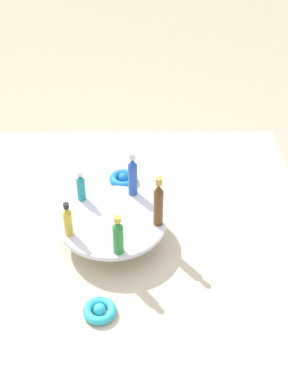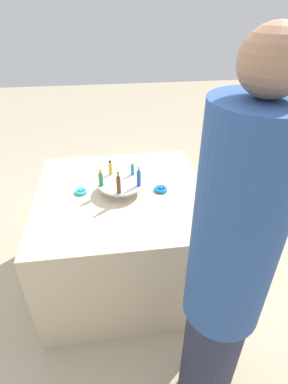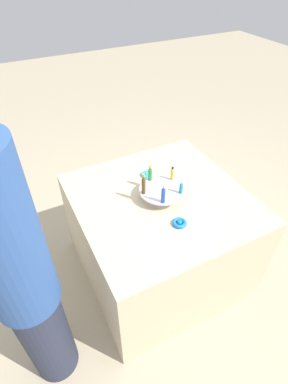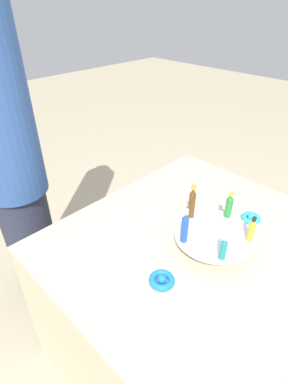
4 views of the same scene
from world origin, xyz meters
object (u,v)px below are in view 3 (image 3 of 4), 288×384
Objects in this scene: display_stand at (162,192)px; person_figure at (21,280)px; bottle_teal at (181,188)px; bottle_blue at (163,194)px; bottle_gold at (172,174)px; ribbon_bow_teal at (146,174)px; bottle_green at (150,173)px; bottle_brown at (144,185)px; ribbon_bow_blue at (179,223)px.

person_figure reaches higher than display_stand.
bottle_teal is 0.14m from bottle_blue.
bottle_gold is at bearing 0.82° from person_figure.
bottle_teal is 1.02m from person_figure.
bottle_blue reaches higher than ribbon_bow_teal.
person_figure reaches higher than bottle_green.
ribbon_bow_teal is at bearing 23.32° from bottle_gold.
bottle_gold is 0.68× the size of bottle_brown.
bottle_blue reaches higher than bottle_gold.
bottle_gold is 0.89× the size of bottle_green.
ribbon_bow_teal is at bearing -4.99° from ribbon_bow_blue.
person_figure is (-0.46, 0.89, 0.02)m from bottle_green.
person_figure reaches higher than bottle_brown.
person_figure reaches higher than bottle_gold.
ribbon_bow_teal is at bearing -17.55° from bottle_green.
bottle_green is at bearing 9.67° from display_stand.
bottle_blue is at bearing 171.67° from bottle_green.
bottle_green is at bearing -8.33° from bottle_blue.
bottle_green reaches higher than ribbon_bow_teal.
display_stand is 3.31× the size of ribbon_bow_blue.
bottle_green is 0.76× the size of bottle_brown.
bottle_teal is at bearing -32.76° from ribbon_bow_blue.
display_stand is 0.14m from bottle_green.
person_figure is at bearing 122.50° from ribbon_bow_teal.
bottle_teal is at bearing -134.33° from display_stand.
bottle_green is at bearing 63.67° from bottle_gold.
display_stand is at bearing -98.33° from bottle_brown.
person_figure is (-0.39, 1.01, 0.03)m from bottle_gold.
display_stand is at bearing 0.00° from person_figure.
bottle_brown is 1.70× the size of ribbon_bow_blue.
bottle_blue is 1.69× the size of ribbon_bow_teal.
display_stand reaches higher than ribbon_bow_teal.
bottle_green is at bearing -44.33° from bottle_brown.
ribbon_bow_blue is at bearing -160.20° from bottle_brown.
display_stand is 0.97m from person_figure.
bottle_gold reaches higher than ribbon_bow_blue.
ribbon_bow_blue is (-0.31, 0.13, -0.11)m from bottle_gold.
ribbon_bow_blue is 0.90m from person_figure.
bottle_blue is 0.88m from person_figure.
bottle_blue is (-0.23, 0.03, 0.01)m from bottle_green.
ribbon_bow_blue is at bearing 179.72° from bottle_green.
bottle_teal is 0.36m from ribbon_bow_teal.
bottle_brown reaches higher than bottle_green.
bottle_green is 0.14m from bottle_brown.
bottle_gold reaches higher than bottle_teal.
bottle_teal is (-0.09, -0.09, 0.07)m from display_stand.
bottle_teal is 0.23m from ribbon_bow_blue.
bottle_brown is at bearing 27.67° from bottle_blue.
bottle_teal is 0.63× the size of bottle_brown.
ribbon_bow_blue is 0.05× the size of person_figure.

